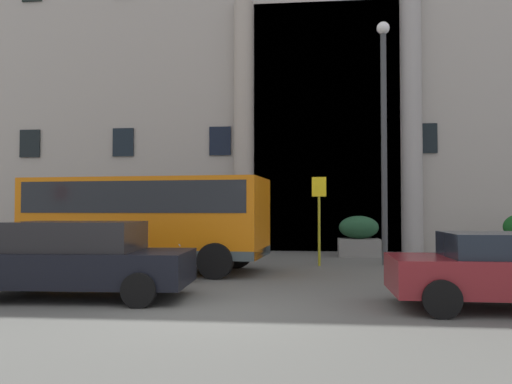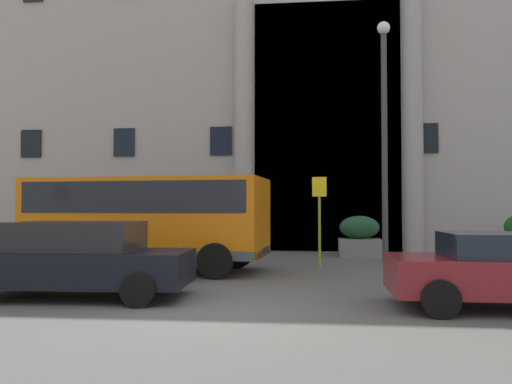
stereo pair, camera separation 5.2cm
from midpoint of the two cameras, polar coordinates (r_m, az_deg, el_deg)
name	(u,v)px [view 1 (the left image)]	position (r m, az deg, el deg)	size (l,w,h in m)	color
ground_plane	(213,315)	(9.16, -4.82, -13.20)	(80.00, 64.00, 0.12)	#52524E
office_building_facade	(277,37)	(27.78, 2.21, 16.50)	(37.03, 9.66, 21.00)	#9E978E
orange_minibus	(148,215)	(15.03, -11.79, -2.51)	(6.77, 3.20, 2.59)	orange
bus_stop_sign	(319,211)	(16.24, 6.78, -2.06)	(0.44, 0.08, 2.73)	#9A931A
hedge_planter_east	(93,237)	(21.24, -17.35, -4.70)	(1.87, 0.79, 1.37)	slate
hedge_planter_west	(359,237)	(19.66, 11.05, -4.81)	(1.50, 0.99, 1.49)	slate
hedge_planter_far_west	(169,238)	(19.86, -9.49, -4.94)	(1.59, 0.94, 1.38)	slate
parked_hatchback_near	(77,259)	(10.94, -18.98, -6.92)	(4.47, 2.19, 1.49)	black
scooter_by_planter	(152,263)	(12.71, -11.39, -7.62)	(1.99, 0.79, 0.89)	black
lamppost_plaza_centre	(384,123)	(17.07, 13.64, 7.34)	(0.40, 0.40, 7.66)	#373A3C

